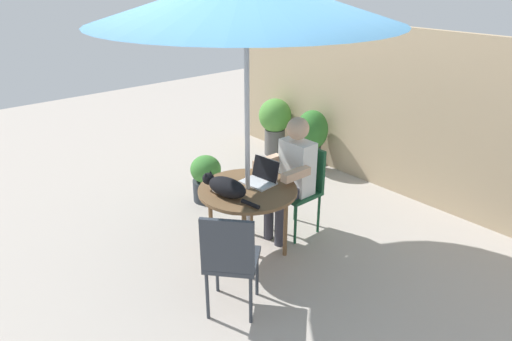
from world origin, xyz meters
TOP-DOWN VIEW (x-y plane):
  - ground_plane at (0.00, 0.00)m, footprint 14.00×14.00m
  - fence_back at (0.00, 2.27)m, footprint 5.27×0.08m
  - patio_table at (0.00, 0.00)m, footprint 0.91×0.91m
  - chair_occupied at (0.00, 0.72)m, footprint 0.40×0.40m
  - chair_empty at (0.56, -0.64)m, footprint 0.56×0.56m
  - person_seated at (0.00, 0.56)m, footprint 0.48×0.48m
  - laptop at (-0.03, 0.20)m, footprint 0.32×0.28m
  - cat at (-0.02, -0.24)m, footprint 0.65×0.27m
  - potted_plant_near_fence at (-1.19, 0.35)m, footprint 0.36×0.36m
  - potted_plant_by_chair at (-1.03, 1.98)m, footprint 0.43×0.43m
  - potted_plant_corner at (-1.76, 1.98)m, footprint 0.47×0.47m

SIDE VIEW (x-z plane):
  - ground_plane at x=0.00m, z-range 0.00..0.00m
  - potted_plant_near_fence at x=-1.19m, z-range 0.01..0.58m
  - potted_plant_by_chair at x=-1.03m, z-range 0.07..0.90m
  - potted_plant_corner at x=-1.76m, z-range 0.08..0.92m
  - chair_occupied at x=0.00m, z-range 0.09..1.00m
  - chair_empty at x=0.56m, z-range 0.09..1.00m
  - patio_table at x=0.00m, z-range 0.28..0.99m
  - person_seated at x=0.00m, z-range 0.08..1.33m
  - laptop at x=-0.03m, z-range 0.66..0.87m
  - cat at x=-0.02m, z-range 0.70..0.87m
  - fence_back at x=0.00m, z-range 0.00..1.96m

